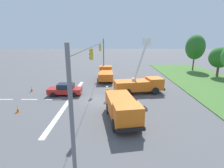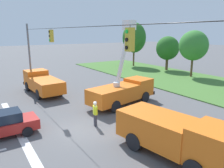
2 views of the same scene
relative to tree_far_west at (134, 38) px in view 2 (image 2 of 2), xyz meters
name	(u,v)px [view 2 (image 2 of 2)]	position (x,y,z in m)	size (l,w,h in m)	color
ground_plane	(81,129)	(19.59, -20.08, -5.30)	(200.00, 200.00, 0.00)	#565659
signal_gantry	(78,66)	(19.62, -20.08, -1.05)	(26.20, 0.33, 7.20)	slate
tree_far_west	(134,38)	(0.00, 0.00, 0.00)	(4.68, 4.01, 8.02)	brown
tree_west	(168,48)	(6.57, 1.83, -1.58)	(3.59, 3.90, 5.67)	brown
tree_centre	(193,46)	(12.41, 0.63, -0.81)	(4.06, 3.82, 6.57)	brown
utility_truck_bucket_lift	(123,90)	(16.85, -14.63, -3.95)	(3.37, 6.96, 7.30)	orange
utility_truck_support_near	(42,82)	(9.22, -19.61, -4.15)	(6.78, 2.67, 2.19)	orange
utility_truck_support_far	(173,133)	(25.07, -17.38, -4.05)	(6.39, 3.31, 2.25)	orange
sedan_red	(1,125)	(17.85, -24.55, -4.51)	(1.94, 4.31, 1.56)	red
road_worker	(95,112)	(19.61, -18.96, -4.30)	(0.63, 0.33, 1.77)	#383842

